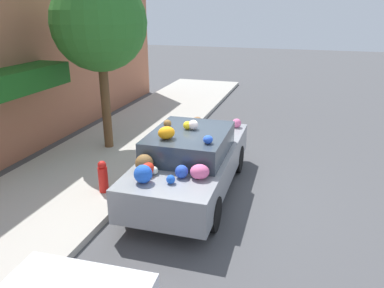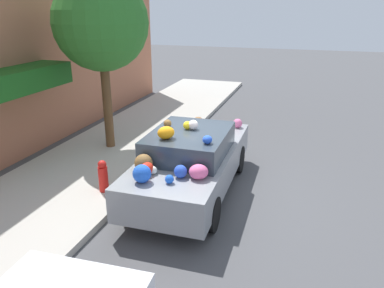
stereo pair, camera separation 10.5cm
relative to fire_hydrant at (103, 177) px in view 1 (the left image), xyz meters
name	(u,v)px [view 1 (the left image)]	position (x,y,z in m)	size (l,w,h in m)	color
ground_plane	(189,191)	(0.80, -1.65, -0.48)	(60.00, 60.00, 0.00)	#4C4C4F
sidewalk_curb	(82,173)	(0.80, 1.05, -0.41)	(24.00, 3.20, 0.14)	#B2ADA3
street_tree	(99,24)	(2.46, 1.24, 2.94)	(2.42, 2.42, 4.52)	brown
fire_hydrant	(103,177)	(0.00, 0.00, 0.00)	(0.20, 0.20, 0.70)	red
art_car	(191,160)	(0.74, -1.71, 0.29)	(4.35, 1.81, 1.69)	gray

